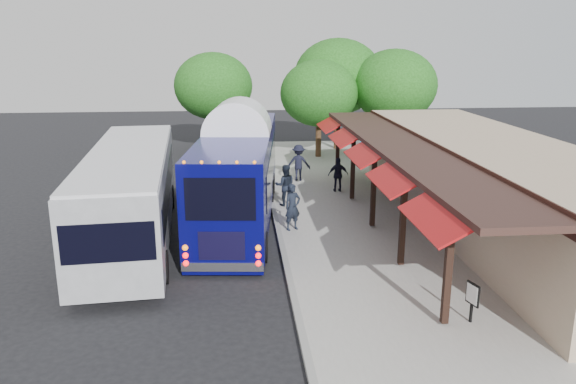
# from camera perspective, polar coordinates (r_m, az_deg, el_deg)

# --- Properties ---
(ground) EXTENTS (90.00, 90.00, 0.00)m
(ground) POSITION_cam_1_polar(r_m,az_deg,el_deg) (18.40, -0.17, -8.36)
(ground) COLOR black
(ground) RESTS_ON ground
(sidewalk) EXTENTS (10.00, 40.00, 0.15)m
(sidewalk) POSITION_cam_1_polar(r_m,az_deg,el_deg) (22.97, 11.48, -3.62)
(sidewalk) COLOR #9E9B93
(sidewalk) RESTS_ON ground
(curb) EXTENTS (0.20, 40.00, 0.16)m
(curb) POSITION_cam_1_polar(r_m,az_deg,el_deg) (22.09, -0.95, -4.06)
(curb) COLOR gray
(curb) RESTS_ON ground
(station_shelter) EXTENTS (8.15, 20.00, 3.60)m
(station_shelter) POSITION_cam_1_polar(r_m,az_deg,el_deg) (23.67, 19.58, 0.83)
(station_shelter) COLOR tan
(station_shelter) RESTS_ON ground
(coach_bus) EXTENTS (3.84, 12.75, 4.02)m
(coach_bus) POSITION_cam_1_polar(r_m,az_deg,el_deg) (23.34, -5.01, 2.25)
(coach_bus) COLOR #060751
(coach_bus) RESTS_ON ground
(city_bus) EXTENTS (3.82, 12.95, 3.43)m
(city_bus) POSITION_cam_1_polar(r_m,az_deg,el_deg) (21.90, -15.66, 0.17)
(city_bus) COLOR gray
(city_bus) RESTS_ON ground
(ped_a) EXTENTS (0.80, 0.68, 1.85)m
(ped_a) POSITION_cam_1_polar(r_m,az_deg,el_deg) (21.84, 0.47, -1.53)
(ped_a) COLOR black
(ped_a) RESTS_ON sidewalk
(ped_b) EXTENTS (0.92, 0.73, 1.87)m
(ped_b) POSITION_cam_1_polar(r_m,az_deg,el_deg) (25.10, -0.29, 0.69)
(ped_b) COLOR black
(ped_b) RESTS_ON sidewalk
(ped_c) EXTENTS (0.99, 0.42, 1.69)m
(ped_c) POSITION_cam_1_polar(r_m,az_deg,el_deg) (27.60, 5.12, 1.77)
(ped_c) COLOR black
(ped_c) RESTS_ON sidewalk
(ped_d) EXTENTS (1.36, 0.96, 1.91)m
(ped_d) POSITION_cam_1_polar(r_m,az_deg,el_deg) (29.69, 1.09, 3.00)
(ped_d) COLOR black
(ped_d) RESTS_ON sidewalk
(sign_board) EXTENTS (0.18, 0.50, 1.11)m
(sign_board) POSITION_cam_1_polar(r_m,az_deg,el_deg) (15.62, 18.23, -10.00)
(sign_board) COLOR black
(sign_board) RESTS_ON sidewalk
(tree_left) EXTENTS (4.88, 4.88, 6.25)m
(tree_left) POSITION_cam_1_polar(r_m,az_deg,el_deg) (35.66, 3.17, 9.98)
(tree_left) COLOR #382314
(tree_left) RESTS_ON ground
(tree_mid) EXTENTS (5.90, 5.90, 7.55)m
(tree_mid) POSITION_cam_1_polar(r_m,az_deg,el_deg) (38.40, 5.09, 11.61)
(tree_mid) COLOR #382314
(tree_mid) RESTS_ON ground
(tree_right) EXTENTS (5.38, 5.38, 6.89)m
(tree_right) POSITION_cam_1_polar(r_m,az_deg,el_deg) (36.77, 10.76, 10.56)
(tree_right) COLOR #382314
(tree_right) RESTS_ON ground
(tree_far) EXTENTS (5.20, 5.20, 6.65)m
(tree_far) POSITION_cam_1_polar(r_m,az_deg,el_deg) (38.21, -7.60, 10.62)
(tree_far) COLOR #382314
(tree_far) RESTS_ON ground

